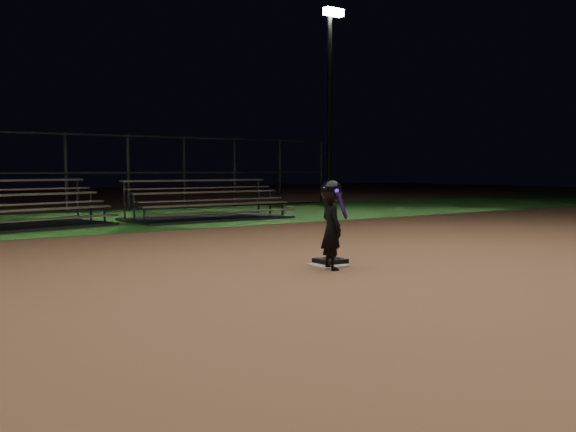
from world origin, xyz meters
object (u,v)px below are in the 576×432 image
object	(u,v)px
child_batter	(332,222)
light_pole_right	(330,87)
bleacher_right	(208,211)
batting_tee	(330,253)
bleacher_left	(5,219)
home_plate	(328,265)

from	to	relation	value
child_batter	light_pole_right	world-z (taller)	light_pole_right
bleacher_right	child_batter	bearing A→B (deg)	-109.17
batting_tee	bleacher_right	bearing A→B (deg)	74.09
bleacher_right	batting_tee	bearing A→B (deg)	-108.10
batting_tee	child_batter	xyz separation A→B (m)	(-0.28, -0.38, 0.49)
light_pole_right	bleacher_left	bearing A→B (deg)	-156.11
batting_tee	child_batter	world-z (taller)	child_batter
light_pole_right	bleacher_right	bearing A→B (deg)	-145.32
child_batter	bleacher_right	xyz separation A→B (m)	(2.63, 8.61, -0.43)
batting_tee	bleacher_left	world-z (taller)	bleacher_left
bleacher_right	light_pole_right	size ratio (longest dim) A/B	0.54
home_plate	batting_tee	bearing A→B (deg)	42.60
child_batter	bleacher_right	bearing A→B (deg)	-6.82
home_plate	child_batter	distance (m)	0.71
home_plate	batting_tee	world-z (taller)	batting_tee
batting_tee	bleacher_right	distance (m)	8.56
home_plate	batting_tee	xyz separation A→B (m)	(0.12, 0.11, 0.15)
batting_tee	bleacher_left	bearing A→B (deg)	108.33
home_plate	light_pole_right	distance (m)	19.79
home_plate	bleacher_left	size ratio (longest dim) A/B	0.09
bleacher_left	bleacher_right	size ratio (longest dim) A/B	1.11
batting_tee	light_pole_right	world-z (taller)	light_pole_right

